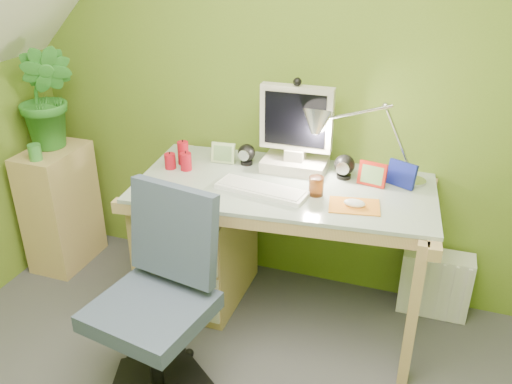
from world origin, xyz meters
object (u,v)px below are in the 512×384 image
(side_ledge, at_px, (61,207))
(task_chair, at_px, (150,308))
(desk, at_px, (283,249))
(potted_plant, at_px, (47,97))
(radiator, at_px, (435,283))
(monitor, at_px, (296,126))
(desk_lamp, at_px, (385,124))

(side_ledge, height_order, task_chair, task_chair)
(desk, height_order, potted_plant, potted_plant)
(side_ledge, xyz_separation_m, radiator, (2.29, 0.24, -0.20))
(monitor, xyz_separation_m, side_ledge, (-1.48, -0.15, -0.66))
(side_ledge, relative_size, potted_plant, 1.24)
(monitor, xyz_separation_m, radiator, (0.81, 0.09, -0.86))
(monitor, relative_size, side_ledge, 0.63)
(potted_plant, relative_size, task_chair, 0.64)
(desk, height_order, monitor, monitor)
(potted_plant, bearing_deg, desk, -3.03)
(monitor, relative_size, desk_lamp, 0.80)
(radiator, bearing_deg, desk, -162.73)
(potted_plant, height_order, task_chair, potted_plant)
(side_ledge, xyz_separation_m, task_chair, (1.10, -0.81, 0.10))
(side_ledge, height_order, radiator, side_ledge)
(side_ledge, distance_m, potted_plant, 0.70)
(monitor, bearing_deg, desk_lamp, -1.65)
(side_ledge, relative_size, radiator, 2.06)
(desk_lamp, distance_m, side_ledge, 2.07)
(monitor, relative_size, potted_plant, 0.78)
(monitor, height_order, side_ledge, monitor)
(potted_plant, bearing_deg, monitor, 3.94)
(monitor, bearing_deg, side_ledge, -175.79)
(radiator, bearing_deg, task_chair, -139.74)
(task_chair, bearing_deg, side_ledge, 153.40)
(desk_lamp, xyz_separation_m, radiator, (0.36, 0.09, -0.93))
(desk, xyz_separation_m, side_ledge, (-1.48, 0.03, -0.01))
(desk_lamp, height_order, side_ledge, desk_lamp)
(task_chair, bearing_deg, monitor, 78.12)
(desk_lamp, bearing_deg, side_ledge, -175.35)
(desk_lamp, bearing_deg, desk, -158.06)
(potted_plant, xyz_separation_m, radiator, (2.29, 0.19, -0.90))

